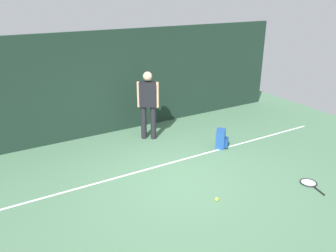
{
  "coord_description": "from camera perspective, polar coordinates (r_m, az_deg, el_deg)",
  "views": [
    {
      "loc": [
        -3.12,
        -4.95,
        3.47
      ],
      "look_at": [
        0.0,
        0.4,
        1.0
      ],
      "focal_mm": 36.5,
      "sensor_mm": 36.0,
      "label": 1
    }
  ],
  "objects": [
    {
      "name": "ground_plane",
      "position": [
        6.8,
        1.72,
        -8.94
      ],
      "size": [
        12.0,
        12.0,
        0.0
      ],
      "primitive_type": "plane",
      "color": "#4C7556"
    },
    {
      "name": "back_fence",
      "position": [
        8.81,
        -8.62,
        7.22
      ],
      "size": [
        10.0,
        0.1,
        2.6
      ],
      "primitive_type": "cube",
      "color": "#192D23",
      "rests_on": "ground"
    },
    {
      "name": "court_line",
      "position": [
        7.31,
        -1.1,
        -6.59
      ],
      "size": [
        9.0,
        0.05,
        0.0
      ],
      "primitive_type": "cube",
      "color": "white",
      "rests_on": "ground"
    },
    {
      "name": "tennis_player",
      "position": [
        8.28,
        -3.34,
        4.1
      ],
      "size": [
        0.45,
        0.41,
        1.7
      ],
      "rotation": [
        0.0,
        0.0,
        -0.61
      ],
      "color": "black",
      "rests_on": "ground"
    },
    {
      "name": "tennis_racket",
      "position": [
        7.19,
        22.54,
        -8.84
      ],
      "size": [
        0.39,
        0.64,
        0.03
      ],
      "rotation": [
        0.0,
        0.0,
        1.32
      ],
      "color": "black",
      "rests_on": "ground"
    },
    {
      "name": "backpack",
      "position": [
        8.13,
        8.88,
        -2.17
      ],
      "size": [
        0.38,
        0.38,
        0.44
      ],
      "rotation": [
        0.0,
        0.0,
        0.8
      ],
      "color": "#1E478C",
      "rests_on": "ground"
    },
    {
      "name": "tennis_ball_near_player",
      "position": [
        6.23,
        8.16,
        -12.02
      ],
      "size": [
        0.07,
        0.07,
        0.07
      ],
      "primitive_type": "sphere",
      "color": "#CCE033",
      "rests_on": "ground"
    }
  ]
}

